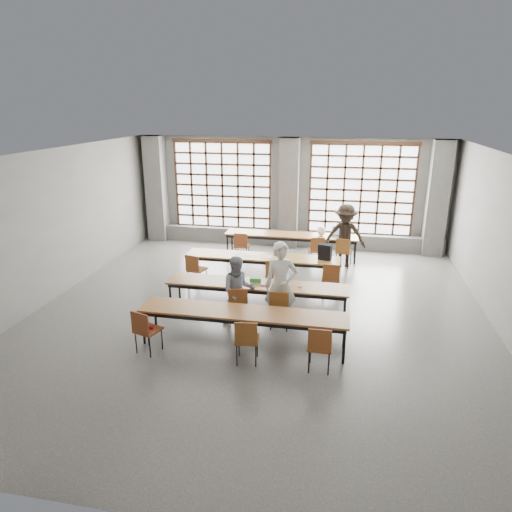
{
  "coord_description": "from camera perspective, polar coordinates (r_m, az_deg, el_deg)",
  "views": [
    {
      "loc": [
        1.73,
        -9.16,
        4.47
      ],
      "look_at": [
        -0.14,
        0.4,
        1.22
      ],
      "focal_mm": 32.0,
      "sensor_mm": 36.0,
      "label": 1
    }
  ],
  "objects": [
    {
      "name": "column_mid",
      "position": [
        14.74,
        4.15,
        7.78
      ],
      "size": [
        0.6,
        0.55,
        3.5
      ],
      "primitive_type": "cube",
      "color": "#51514F",
      "rests_on": "floor"
    },
    {
      "name": "laptop_back",
      "position": [
        13.85,
        10.09,
        2.77
      ],
      "size": [
        0.42,
        0.38,
        0.26
      ],
      "color": "#B6B6BB",
      "rests_on": "desk_row_a"
    },
    {
      "name": "desk_row_c",
      "position": [
        10.05,
        0.12,
        -3.79
      ],
      "size": [
        4.0,
        0.7,
        0.73
      ],
      "color": "brown",
      "rests_on": "floor"
    },
    {
      "name": "desk_row_b",
      "position": [
        11.82,
        0.78,
        -0.32
      ],
      "size": [
        4.0,
        0.7,
        0.73
      ],
      "color": "brown",
      "rests_on": "floor"
    },
    {
      "name": "chair_front_left",
      "position": [
        9.59,
        -2.26,
        -5.77
      ],
      "size": [
        0.51,
        0.51,
        0.88
      ],
      "color": "brown",
      "rests_on": "floor"
    },
    {
      "name": "student_back",
      "position": [
        13.23,
        11.06,
        2.5
      ],
      "size": [
        1.19,
        0.71,
        1.82
      ],
      "primitive_type": "imported",
      "rotation": [
        0.0,
        0.0,
        0.03
      ],
      "color": "black",
      "rests_on": "floor"
    },
    {
      "name": "column_left",
      "position": [
        15.91,
        -12.32,
        8.2
      ],
      "size": [
        0.6,
        0.55,
        3.5
      ],
      "primitive_type": "cube",
      "color": "#51514F",
      "rests_on": "floor"
    },
    {
      "name": "desk_row_d",
      "position": [
        8.75,
        -1.65,
        -7.32
      ],
      "size": [
        4.0,
        0.7,
        0.73
      ],
      "color": "brown",
      "rests_on": "floor"
    },
    {
      "name": "plastic_bag",
      "position": [
        13.79,
        8.17,
        3.15
      ],
      "size": [
        0.3,
        0.25,
        0.29
      ],
      "primitive_type": "ellipsoid",
      "rotation": [
        0.0,
        0.0,
        -0.19
      ],
      "color": "white",
      "rests_on": "desk_row_a"
    },
    {
      "name": "wall_left",
      "position": [
        11.69,
        -24.56,
        3.32
      ],
      "size": [
        0.0,
        11.0,
        11.0
      ],
      "primitive_type": "plane",
      "rotation": [
        1.57,
        0.0,
        1.57
      ],
      "color": "#60605E",
      "rests_on": "floor"
    },
    {
      "name": "sill_ledge",
      "position": [
        15.16,
        4.06,
        2.26
      ],
      "size": [
        9.8,
        0.35,
        0.5
      ],
      "primitive_type": "cube",
      "color": "#51514F",
      "rests_on": "floor"
    },
    {
      "name": "green_box",
      "position": [
        10.09,
        -0.07,
        -3.02
      ],
      "size": [
        0.26,
        0.11,
        0.09
      ],
      "primitive_type": "cube",
      "rotation": [
        0.0,
        0.0,
        0.09
      ],
      "color": "#2C8634",
      "rests_on": "desk_row_c"
    },
    {
      "name": "mouse",
      "position": [
        9.87,
        5.53,
        -3.77
      ],
      "size": [
        0.11,
        0.09,
        0.04
      ],
      "primitive_type": "ellipsoid",
      "rotation": [
        0.0,
        0.0,
        0.36
      ],
      "color": "white",
      "rests_on": "desk_row_c"
    },
    {
      "name": "floor",
      "position": [
        10.34,
        0.32,
        -7.15
      ],
      "size": [
        11.0,
        11.0,
        0.0
      ],
      "primitive_type": "plane",
      "color": "#50504D",
      "rests_on": "ground"
    },
    {
      "name": "phone",
      "position": [
        9.9,
        1.03,
        -3.69
      ],
      "size": [
        0.14,
        0.11,
        0.01
      ],
      "primitive_type": "cube",
      "rotation": [
        0.0,
        0.0,
        0.43
      ],
      "color": "black",
      "rests_on": "desk_row_c"
    },
    {
      "name": "chair_back_right",
      "position": [
        13.22,
        10.89,
        0.81
      ],
      "size": [
        0.5,
        0.5,
        0.88
      ],
      "color": "brown",
      "rests_on": "floor"
    },
    {
      "name": "window_left",
      "position": [
        15.33,
        -4.21,
        8.77
      ],
      "size": [
        3.32,
        0.12,
        3.0
      ],
      "color": "white",
      "rests_on": "wall_back"
    },
    {
      "name": "chair_near_right",
      "position": [
        8.08,
        7.98,
        -10.87
      ],
      "size": [
        0.42,
        0.43,
        0.88
      ],
      "color": "brown",
      "rests_on": "floor"
    },
    {
      "name": "paper_sheet_b",
      "position": [
        11.81,
        -0.69,
        0.0
      ],
      "size": [
        0.32,
        0.25,
        0.0
      ],
      "primitive_type": "cube",
      "rotation": [
        0.0,
        0.0,
        0.15
      ],
      "color": "silver",
      "rests_on": "desk_row_b"
    },
    {
      "name": "student_male",
      "position": [
        9.4,
        3.14,
        -3.72
      ],
      "size": [
        0.74,
        0.56,
        1.85
      ],
      "primitive_type": "imported",
      "rotation": [
        0.0,
        0.0,
        0.18
      ],
      "color": "silver",
      "rests_on": "floor"
    },
    {
      "name": "window_right",
      "position": [
        14.82,
        13.01,
        8.01
      ],
      "size": [
        3.32,
        0.12,
        3.0
      ],
      "color": "white",
      "rests_on": "wall_back"
    },
    {
      "name": "chair_mid_right",
      "position": [
        11.11,
        9.36,
        -2.54
      ],
      "size": [
        0.43,
        0.43,
        0.88
      ],
      "color": "brown",
      "rests_on": "floor"
    },
    {
      "name": "chair_back_mid",
      "position": [
        13.23,
        7.59,
        1.01
      ],
      "size": [
        0.52,
        0.52,
        0.88
      ],
      "color": "brown",
      "rests_on": "floor"
    },
    {
      "name": "red_pouch",
      "position": [
        8.86,
        -13.36,
        -8.69
      ],
      "size": [
        0.21,
        0.12,
        0.06
      ],
      "primitive_type": "cube",
      "rotation": [
        0.0,
        0.0,
        0.21
      ],
      "color": "maroon",
      "rests_on": "chair_near_left"
    },
    {
      "name": "chair_mid_centre",
      "position": [
        11.22,
        2.26,
        -2.08
      ],
      "size": [
        0.46,
        0.47,
        0.88
      ],
      "color": "brown",
      "rests_on": "floor"
    },
    {
      "name": "chair_near_left",
      "position": [
        8.8,
        -13.72,
        -8.67
      ],
      "size": [
        0.53,
        0.53,
        0.88
      ],
      "color": "brown",
      "rests_on": "floor"
    },
    {
      "name": "column_right",
      "position": [
        14.9,
        21.71,
        6.64
      ],
      "size": [
        0.6,
        0.55,
        3.5
      ],
      "primitive_type": "cube",
      "color": "#51514F",
      "rests_on": "floor"
    },
    {
      "name": "desk_row_a",
      "position": [
        13.86,
        4.4,
        2.48
      ],
      "size": [
        4.0,
        0.7,
        0.73
      ],
      "color": "brown",
      "rests_on": "floor"
    },
    {
      "name": "chair_front_right",
      "position": [
        9.44,
        2.98,
        -6.19
      ],
      "size": [
        0.43,
        0.43,
        0.88
      ],
      "color": "brown",
      "rests_on": "floor"
    },
    {
      "name": "paper_sheet_c",
      "position": [
        11.78,
        1.26,
        -0.04
      ],
      "size": [
        0.32,
        0.24,
        0.0
      ],
      "primitive_type": "cube",
      "rotation": [
        0.0,
        0.0,
        -0.1
      ],
      "color": "silver",
      "rests_on": "desk_row_b"
    },
    {
      "name": "chair_near_mid",
      "position": [
        8.22,
        -1.17,
        -10.12
      ],
      "size": [
        0.46,
        0.47,
        0.88
      ],
      "color": "brown",
      "rests_on": "floor"
    },
    {
      "name": "backpack",
      "position": [
        11.62,
        8.61,
        0.52
      ],
      "size": [
        0.36,
        0.26,
        0.4
      ],
      "primitive_type": "cube",
      "rotation": [
        0.0,
        0.0,
        -0.22
      ],
      "color": "black",
      "rests_on": "desk_row_b"
    },
    {
      "name": "laptop_front",
      "position": [
        10.02,
        3.28,
        -3.11
      ],
      "size": [
        0.4,
        0.35,
        0.26
      ],
      "color": "#B1B1B6",
      "rests_on": "desk_row_c"
    },
    {
      "name": "paper_sheet_a",
      "position": [
        11.96,
        -2.0,
        0.24
      ],
      "size": [
        0.33,
        0.27,
        0.0
      ],
      "primitive_type": "cube",
      "rotation": [
        0.0,
        0.0,
        -0.2
      ],
      "color": "white",
      "rests_on": "desk_row_b"
    },
    {
      "name": "chair_back_left",
      "position": [
        13.53,
        -1.83,
        1.55
      ],
      "size": [
        0.43,
        0.43,
        0.88
      ],
      "color": "brown",
      "rests_on": "floor"
    },
    {
      "name": "chair_mid_left",
      "position": [
        11.68,
        -7.63,
        -1.39
      ],
      "size": [
        0.52,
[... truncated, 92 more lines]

